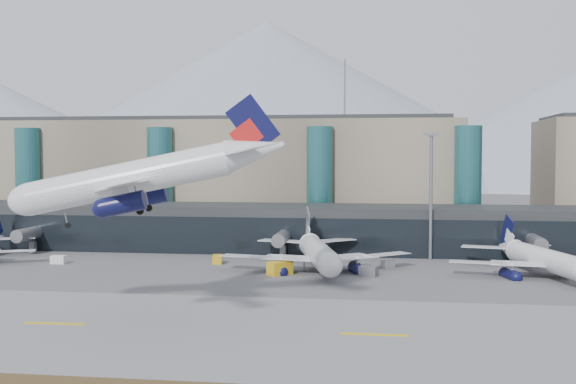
% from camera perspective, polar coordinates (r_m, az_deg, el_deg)
% --- Properties ---
extents(ground, '(900.00, 900.00, 0.00)m').
position_cam_1_polar(ground, '(104.11, -4.19, -8.81)').
color(ground, '#515154').
rests_on(ground, ground).
extents(runway_strip, '(400.00, 40.00, 0.04)m').
position_cam_1_polar(runway_strip, '(89.86, -6.24, -10.72)').
color(runway_strip, slate).
rests_on(runway_strip, ground).
extents(runway_markings, '(128.00, 1.00, 0.02)m').
position_cam_1_polar(runway_markings, '(89.85, -6.24, -10.70)').
color(runway_markings, gold).
rests_on(runway_markings, ground).
extents(concourse, '(170.00, 27.00, 10.00)m').
position_cam_1_polar(concourse, '(159.64, 0.16, -2.87)').
color(concourse, black).
rests_on(concourse, ground).
extents(terminal_main, '(130.00, 30.00, 31.00)m').
position_cam_1_polar(terminal_main, '(195.32, -5.83, 1.27)').
color(terminal_main, gray).
rests_on(terminal_main, ground).
extents(teal_towers, '(116.40, 19.40, 46.00)m').
position_cam_1_polar(teal_towers, '(177.56, -3.92, 0.64)').
color(teal_towers, '#235F63').
rests_on(teal_towers, ground).
extents(mountain_ridge, '(910.00, 400.00, 110.00)m').
position_cam_1_polar(mountain_ridge, '(480.27, 7.31, 5.89)').
color(mountain_ridge, gray).
rests_on(mountain_ridge, ground).
extents(lightmast_mid, '(3.00, 1.20, 25.60)m').
position_cam_1_polar(lightmast_mid, '(148.02, 11.23, 0.28)').
color(lightmast_mid, slate).
rests_on(lightmast_mid, ground).
extents(hero_jet, '(37.02, 37.14, 12.04)m').
position_cam_1_polar(hero_jet, '(92.55, -10.38, 2.03)').
color(hero_jet, silver).
rests_on(hero_jet, ground).
extents(jet_parked_mid, '(36.46, 37.55, 12.07)m').
position_cam_1_polar(jet_parked_mid, '(133.80, 2.24, -4.19)').
color(jet_parked_mid, silver).
rests_on(jet_parked_mid, ground).
extents(jet_parked_right, '(32.74, 34.14, 10.96)m').
position_cam_1_polar(jet_parked_right, '(135.59, 19.03, -4.43)').
color(jet_parked_right, silver).
rests_on(jet_parked_right, ground).
extents(veh_a, '(2.91, 1.70, 1.60)m').
position_cam_1_polar(veh_a, '(147.87, -17.67, -5.11)').
color(veh_a, silver).
rests_on(veh_a, ground).
extents(veh_b, '(2.28, 3.19, 1.68)m').
position_cam_1_polar(veh_b, '(141.74, -5.60, -5.31)').
color(veh_b, gold).
rests_on(veh_b, ground).
extents(veh_c, '(3.51, 2.62, 1.74)m').
position_cam_1_polar(veh_c, '(127.51, 6.37, -6.24)').
color(veh_c, '#515257').
rests_on(veh_c, ground).
extents(veh_d, '(2.76, 2.63, 1.42)m').
position_cam_1_polar(veh_d, '(137.80, 7.89, -5.62)').
color(veh_d, silver).
rests_on(veh_d, ground).
extents(veh_e, '(2.63, 1.54, 1.47)m').
position_cam_1_polar(veh_e, '(133.93, 21.74, -6.05)').
color(veh_e, gold).
rests_on(veh_e, ground).
extents(veh_h, '(4.57, 4.71, 2.38)m').
position_cam_1_polar(veh_h, '(127.95, -0.65, -6.04)').
color(veh_h, gold).
rests_on(veh_h, ground).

